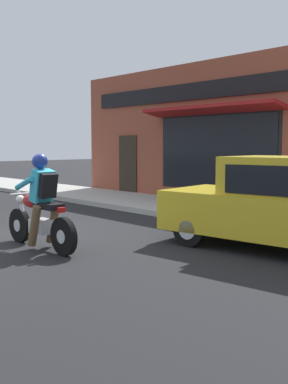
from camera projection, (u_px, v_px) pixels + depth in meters
ground_plane at (22, 236)px, 8.74m from camera, size 80.00×80.00×0.00m
sidewalk_curb at (117, 199)px, 14.22m from camera, size 2.60×22.00×0.14m
storefront_building at (191, 134)px, 13.79m from camera, size 1.25×9.53×4.20m
motorcycle_with_rider at (41, 209)px, 7.59m from camera, size 0.56×2.02×1.62m
car_hatchback at (277, 205)px, 7.50m from camera, size 2.09×3.95×1.57m
traffic_cone at (187, 200)px, 10.93m from camera, size 0.36×0.36×0.60m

